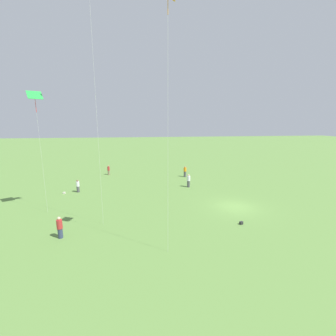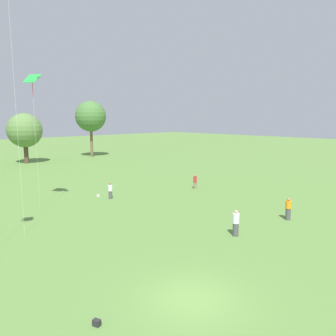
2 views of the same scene
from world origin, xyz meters
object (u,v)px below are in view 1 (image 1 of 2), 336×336
Objects in this scene: person_3 at (78,186)px; person_5 at (60,228)px; kite_0 at (35,98)px; person_1 at (109,170)px; person_4 at (185,172)px; picnic_bag_1 at (64,193)px; person_0 at (189,181)px; picnic_bag_0 at (241,223)px; kite_3 at (168,14)px.

person_5 is at bearing 91.89° from person_3.
kite_0 is at bearing 72.64° from person_3.
person_4 is (-3.35, -12.59, 0.05)m from person_1.
picnic_bag_1 is at bearing 10.91° from person_3.
person_0 is 1.11× the size of person_1.
person_0 is 1.11× the size of person_3.
picnic_bag_0 is 21.30m from picnic_bag_1.
kite_0 is (-6.49, 1.41, 10.12)m from person_3.
person_5 is 11.85m from kite_0.
person_1 is at bearing -143.93° from person_5.
person_3 is at bearing -74.01° from picnic_bag_1.
kite_3 is 51.98× the size of picnic_bag_1.
person_0 is 17.91m from person_5.
kite_0 reaches higher than person_5.
person_5 is (-12.03, -1.47, 0.05)m from person_3.
person_3 is 0.14× the size of kite_0.
person_0 is 12.22m from picnic_bag_0.
kite_0 reaches higher than person_1.
picnic_bag_1 is (-0.45, 1.58, -0.70)m from person_3.
person_5 is (-18.17, 13.93, -0.01)m from person_4.
person_4 reaches higher than picnic_bag_1.
person_5 is at bearing -118.58° from person_0.
person_1 is 0.10× the size of kite_3.
kite_3 reaches higher than person_1.
kite_3 is (-24.61, -6.60, 13.93)m from person_1.
kite_0 is at bearing -20.84° from person_1.
person_0 is 16.18m from picnic_bag_1.
picnic_bag_0 is at bearing 0.37° from kite_3.
kite_0 is 37.79× the size of picnic_bag_1.
person_0 reaches higher than person_3.
person_1 is 9.90m from person_3.
picnic_bag_1 is (-0.64, 16.14, -0.79)m from person_0.
picnic_bag_0 is (-5.37, -17.81, -10.79)m from kite_0.
person_1 is 1.00× the size of person_3.
kite_0 is 0.73× the size of kite_3.
person_1 is 29.04m from kite_3.
person_4 reaches higher than picnic_bag_0.
person_0 is 5.94× the size of picnic_bag_1.
person_4 reaches higher than person_5.
person_5 is 16.29m from kite_3.
person_5 is at bearing -165.23° from picnic_bag_1.
kite_3 is (-15.30, 5.15, 13.84)m from person_0.
kite_3 is at bearing 68.55° from person_4.
person_0 is at bearing 45.58° from person_1.
person_4 reaches higher than person_1.
person_3 is at bearing -133.39° from person_5.
picnic_bag_1 is at bearing 106.72° from kite_0.
picnic_bag_0 is at bearing -62.94° from person_0.
kite_0 reaches higher than person_3.
person_3 is 0.95× the size of person_5.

